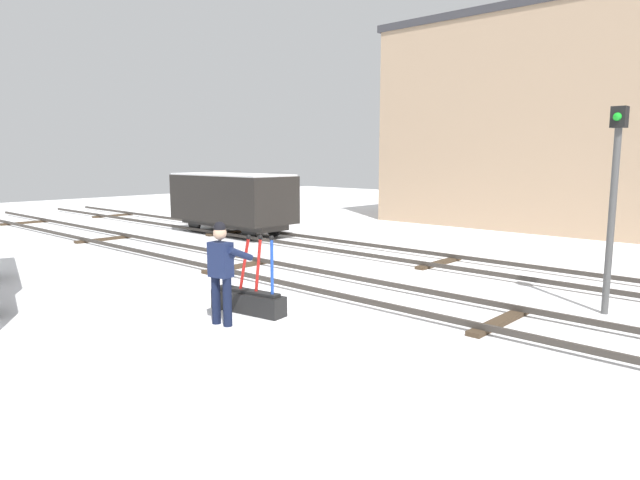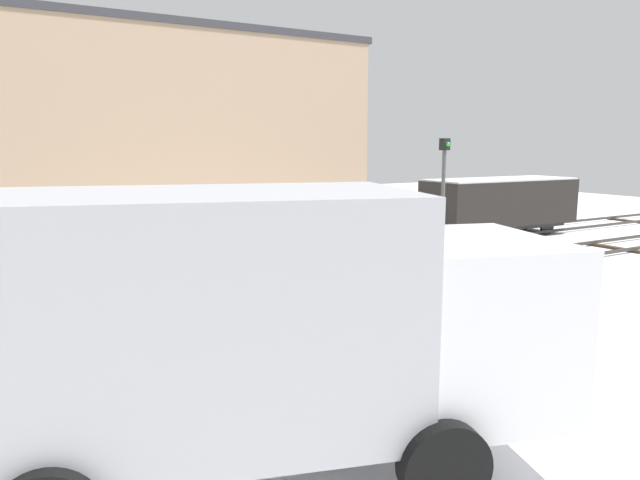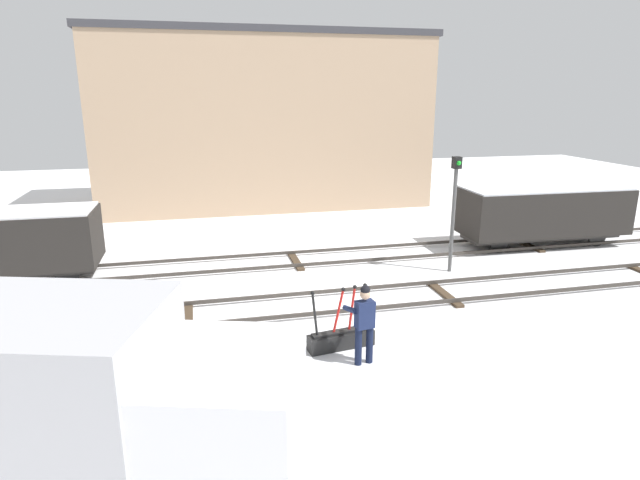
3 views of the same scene
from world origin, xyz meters
name	(u,v)px [view 3 (image 3 of 3)]	position (x,y,z in m)	size (l,w,h in m)	color
ground_plane	(323,306)	(0.00, 0.00, 0.00)	(60.00, 60.00, 0.00)	white
track_main_line	(323,303)	(0.00, 0.00, 0.11)	(44.00, 1.94, 0.18)	#38332D
track_siding_near	(296,259)	(0.00, 3.94, 0.11)	(44.00, 1.94, 0.18)	#38332D
switch_lever_frame	(341,337)	(-0.17, -2.41, 0.25)	(1.56, 0.58, 1.45)	black
rail_worker	(364,320)	(0.10, -3.18, 0.98)	(0.61, 0.71, 1.75)	#111831
delivery_truck	(48,407)	(-5.11, -6.29, 1.68)	(6.45, 3.82, 3.02)	silver
signal_post	(454,202)	(4.63, 1.88, 2.25)	(0.24, 0.32, 3.65)	#4C4C4C
apartment_building	(263,120)	(0.37, 14.59, 4.18)	(16.10, 6.66, 8.35)	tan
freight_car_far_end	(9,242)	(-8.59, 3.94, 1.27)	(4.92, 2.09, 2.19)	#2D2B28
freight_car_near_switch	(542,211)	(9.31, 3.94, 1.28)	(6.18, 2.31, 2.20)	#2D2B28
perched_bird_roof_left	(169,31)	(-3.95, 15.70, 8.40)	(0.27, 0.26, 0.13)	#333338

